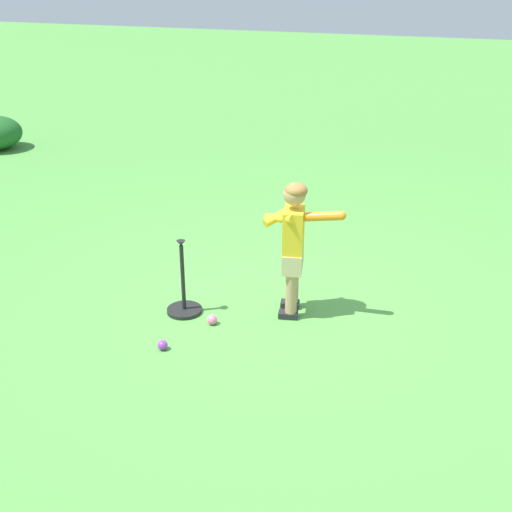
{
  "coord_description": "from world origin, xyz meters",
  "views": [
    {
      "loc": [
        -4.45,
        -1.27,
        2.6
      ],
      "look_at": [
        -0.02,
        0.23,
        0.45
      ],
      "focal_mm": 46.12,
      "sensor_mm": 36.0,
      "label": 1
    }
  ],
  "objects_px": {
    "child_batter": "(294,237)",
    "play_ball_by_bucket": "(163,345)",
    "play_ball_midfield": "(212,320)",
    "batting_tee": "(184,300)"
  },
  "relations": [
    {
      "from": "child_batter",
      "to": "batting_tee",
      "type": "distance_m",
      "value": 1.02
    },
    {
      "from": "play_ball_midfield",
      "to": "play_ball_by_bucket",
      "type": "relative_size",
      "value": 1.06
    },
    {
      "from": "play_ball_midfield",
      "to": "batting_tee",
      "type": "height_order",
      "value": "batting_tee"
    },
    {
      "from": "play_ball_midfield",
      "to": "play_ball_by_bucket",
      "type": "xyz_separation_m",
      "value": [
        -0.45,
        0.2,
        -0.0
      ]
    },
    {
      "from": "play_ball_by_bucket",
      "to": "batting_tee",
      "type": "bearing_deg",
      "value": 8.25
    },
    {
      "from": "play_ball_midfield",
      "to": "batting_tee",
      "type": "bearing_deg",
      "value": 69.42
    },
    {
      "from": "child_batter",
      "to": "play_ball_by_bucket",
      "type": "xyz_separation_m",
      "value": [
        -0.82,
        0.74,
        -0.61
      ]
    },
    {
      "from": "play_ball_midfield",
      "to": "play_ball_by_bucket",
      "type": "distance_m",
      "value": 0.49
    },
    {
      "from": "child_batter",
      "to": "batting_tee",
      "type": "xyz_separation_m",
      "value": [
        -0.27,
        0.82,
        -0.55
      ]
    },
    {
      "from": "play_ball_by_bucket",
      "to": "child_batter",
      "type": "bearing_deg",
      "value": -41.8
    }
  ]
}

